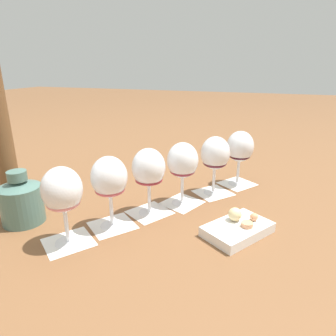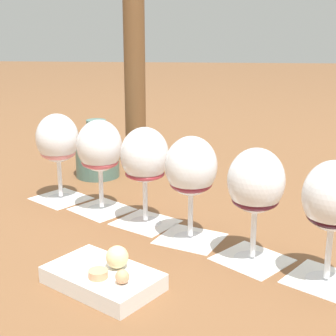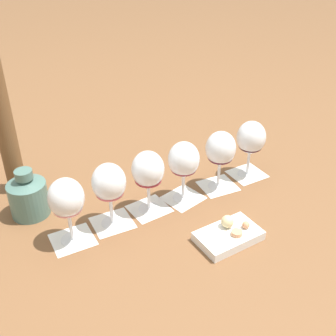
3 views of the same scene
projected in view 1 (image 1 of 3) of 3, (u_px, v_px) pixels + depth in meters
name	position (u px, v px, depth m)	size (l,w,h in m)	color
ground_plane	(169.00, 208.00, 0.91)	(8.00, 8.00, 0.00)	brown
tasting_card_0	(69.00, 242.00, 0.74)	(0.15, 0.15, 0.00)	white
tasting_card_1	(112.00, 225.00, 0.81)	(0.15, 0.15, 0.00)	white
tasting_card_2	(150.00, 212.00, 0.88)	(0.15, 0.15, 0.00)	white
tasting_card_3	(182.00, 203.00, 0.94)	(0.14, 0.14, 0.00)	white
tasting_card_4	(213.00, 193.00, 1.02)	(0.15, 0.15, 0.00)	white
tasting_card_5	(237.00, 184.00, 1.09)	(0.15, 0.15, 0.00)	white
wine_glass_0	(62.00, 193.00, 0.69)	(0.09, 0.09, 0.19)	white
wine_glass_1	(109.00, 180.00, 0.77)	(0.09, 0.09, 0.19)	white
wine_glass_2	(149.00, 170.00, 0.84)	(0.09, 0.09, 0.19)	white
wine_glass_3	(183.00, 163.00, 0.90)	(0.09, 0.09, 0.19)	white
wine_glass_4	(215.00, 155.00, 0.97)	(0.09, 0.09, 0.19)	white
wine_glass_5	(240.00, 149.00, 1.05)	(0.09, 0.09, 0.19)	white
ceramic_vase	(21.00, 200.00, 0.81)	(0.11, 0.11, 0.15)	#4C7066
snack_dish	(238.00, 228.00, 0.77)	(0.20, 0.18, 0.06)	white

